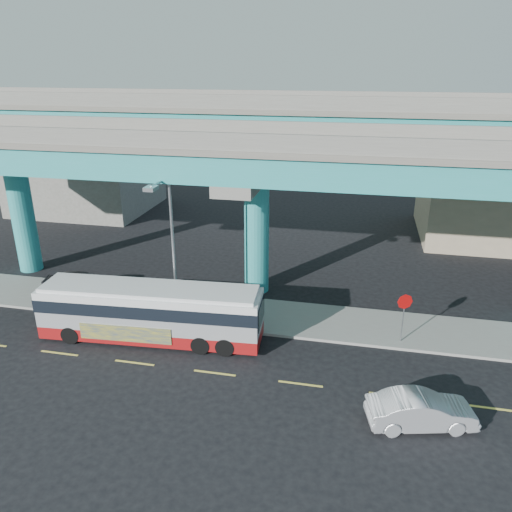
% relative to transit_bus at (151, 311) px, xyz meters
% --- Properties ---
extents(ground, '(120.00, 120.00, 0.00)m').
position_rel_transit_bus_xyz_m(ground, '(4.04, -2.06, -1.61)').
color(ground, black).
rests_on(ground, ground).
extents(sidewalk, '(70.00, 4.00, 0.15)m').
position_rel_transit_bus_xyz_m(sidewalk, '(4.04, 3.44, -1.53)').
color(sidewalk, gray).
rests_on(sidewalk, ground).
extents(lane_markings, '(58.00, 0.12, 0.01)m').
position_rel_transit_bus_xyz_m(lane_markings, '(4.04, -2.36, -1.60)').
color(lane_markings, '#D8C64C').
rests_on(lane_markings, ground).
extents(viaduct, '(52.00, 12.40, 11.70)m').
position_rel_transit_bus_xyz_m(viaduct, '(4.04, 7.05, 7.53)').
color(viaduct, teal).
rests_on(viaduct, ground).
extents(building_concrete, '(12.00, 10.00, 9.00)m').
position_rel_transit_bus_xyz_m(building_concrete, '(-15.96, 21.94, 2.89)').
color(building_concrete, gray).
rests_on(building_concrete, ground).
extents(transit_bus, '(11.56, 3.22, 2.93)m').
position_rel_transit_bus_xyz_m(transit_bus, '(0.00, 0.00, 0.00)').
color(transit_bus, maroon).
rests_on(transit_bus, ground).
extents(sedan, '(3.42, 4.90, 1.39)m').
position_rel_transit_bus_xyz_m(sedan, '(13.00, -4.04, -0.91)').
color(sedan, '#A7A7AC').
rests_on(sedan, ground).
extents(parked_car, '(3.19, 4.89, 1.47)m').
position_rel_transit_bus_xyz_m(parked_car, '(-6.29, 3.70, -0.72)').
color(parked_car, '#2D2D32').
rests_on(parked_car, sidewalk).
extents(street_lamp, '(0.50, 2.64, 8.19)m').
position_rel_transit_bus_xyz_m(street_lamp, '(0.64, 1.37, 3.84)').
color(street_lamp, gray).
rests_on(street_lamp, sidewalk).
extents(stop_sign, '(0.75, 0.32, 2.65)m').
position_rel_transit_bus_xyz_m(stop_sign, '(12.58, 2.12, 0.46)').
color(stop_sign, gray).
rests_on(stop_sign, sidewalk).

